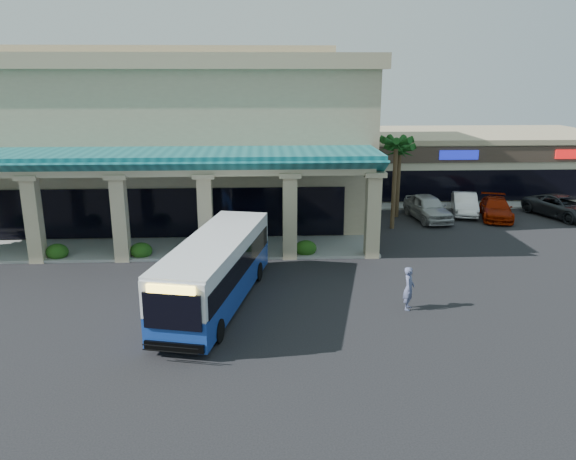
{
  "coord_description": "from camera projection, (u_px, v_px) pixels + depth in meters",
  "views": [
    {
      "loc": [
        -0.0,
        -23.97,
        9.75
      ],
      "look_at": [
        1.3,
        3.02,
        2.2
      ],
      "focal_mm": 35.0,
      "sensor_mm": 36.0,
      "label": 1
    }
  ],
  "objects": [
    {
      "name": "pedestrian",
      "position": [
        409.0,
        288.0,
        23.85
      ],
      "size": [
        0.66,
        0.8,
        1.89
      ],
      "primitive_type": "imported",
      "rotation": [
        0.0,
        0.0,
        1.21
      ],
      "color": "#4D5478",
      "rests_on": "ground"
    },
    {
      "name": "car_silver",
      "position": [
        428.0,
        207.0,
        38.6
      ],
      "size": [
        2.6,
        5.25,
        1.72
      ],
      "primitive_type": "imported",
      "rotation": [
        0.0,
        0.0,
        0.12
      ],
      "color": "#A6A6A6",
      "rests_on": "ground"
    },
    {
      "name": "strip_mall",
      "position": [
        467.0,
        160.0,
        48.95
      ],
      "size": [
        22.5,
        12.5,
        4.9
      ],
      "primitive_type": null,
      "color": "beige",
      "rests_on": "ground"
    },
    {
      "name": "main_building",
      "position": [
        146.0,
        134.0,
        39.18
      ],
      "size": [
        30.8,
        14.8,
        11.35
      ],
      "primitive_type": null,
      "color": "tan",
      "rests_on": "ground"
    },
    {
      "name": "transit_bus",
      "position": [
        216.0,
        272.0,
        24.23
      ],
      "size": [
        4.79,
        10.93,
        2.97
      ],
      "primitive_type": null,
      "rotation": [
        0.0,
        0.0,
        -0.22
      ],
      "color": "#173C9C",
      "rests_on": "ground"
    },
    {
      "name": "arcade",
      "position": [
        117.0,
        203.0,
        31.09
      ],
      "size": [
        30.0,
        6.2,
        5.7
      ],
      "primitive_type": null,
      "color": "#105860",
      "rests_on": "ground"
    },
    {
      "name": "palm_1",
      "position": [
        398.0,
        176.0,
        38.82
      ],
      "size": [
        2.4,
        2.4,
        5.8
      ],
      "primitive_type": null,
      "color": "#0F3910",
      "rests_on": "ground"
    },
    {
      "name": "ground",
      "position": [
        263.0,
        294.0,
        25.69
      ],
      "size": [
        110.0,
        110.0,
        0.0
      ],
      "primitive_type": "plane",
      "color": "black"
    },
    {
      "name": "palm_0",
      "position": [
        395.0,
        178.0,
        35.78
      ],
      "size": [
        2.4,
        2.4,
        6.6
      ],
      "primitive_type": null,
      "color": "#0F3910",
      "rests_on": "ground"
    },
    {
      "name": "car_red",
      "position": [
        496.0,
        208.0,
        38.98
      ],
      "size": [
        3.23,
        5.2,
        1.41
      ],
      "primitive_type": "imported",
      "rotation": [
        0.0,
        0.0,
        -0.28
      ],
      "color": "#841600",
      "rests_on": "ground"
    },
    {
      "name": "broadleaf_tree",
      "position": [
        357.0,
        171.0,
        43.67
      ],
      "size": [
        2.6,
        2.6,
        4.81
      ],
      "primitive_type": null,
      "color": "#1B450F",
      "rests_on": "ground"
    },
    {
      "name": "car_gray",
      "position": [
        562.0,
        207.0,
        39.23
      ],
      "size": [
        4.37,
        6.09,
        1.54
      ],
      "primitive_type": "imported",
      "rotation": [
        0.0,
        0.0,
        0.36
      ],
      "color": "#23272C",
      "rests_on": "ground"
    },
    {
      "name": "car_white",
      "position": [
        465.0,
        204.0,
        40.14
      ],
      "size": [
        2.69,
        4.82,
        1.5
      ],
      "primitive_type": "imported",
      "rotation": [
        0.0,
        0.0,
        -0.25
      ],
      "color": "white",
      "rests_on": "ground"
    }
  ]
}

